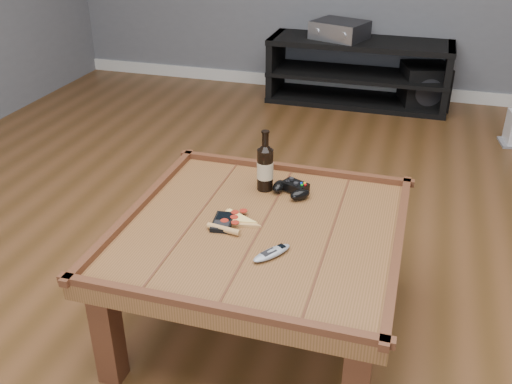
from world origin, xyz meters
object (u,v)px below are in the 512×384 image
(pizza_slice, at_px, (233,221))
(game_console, at_px, (511,129))
(smartphone, at_px, (223,222))
(game_controller, at_px, (292,189))
(coffee_table, at_px, (261,241))
(av_receiver, at_px, (340,30))
(beer_bottle, at_px, (265,166))
(remote_control, at_px, (272,253))
(subwoofer, at_px, (424,86))
(media_console, at_px, (358,72))

(pizza_slice, distance_m, game_console, 2.54)
(smartphone, bearing_deg, pizza_slice, 25.65)
(pizza_slice, bearing_deg, game_controller, 69.24)
(coffee_table, relative_size, game_controller, 6.11)
(pizza_slice, relative_size, av_receiver, 0.52)
(beer_bottle, relative_size, game_controller, 1.50)
(game_controller, xyz_separation_m, game_console, (1.06, 1.92, -0.37))
(smartphone, relative_size, remote_control, 0.88)
(coffee_table, bearing_deg, remote_control, -62.78)
(game_controller, relative_size, subwoofer, 0.41)
(smartphone, xyz_separation_m, av_receiver, (-0.03, 2.77, 0.11))
(smartphone, xyz_separation_m, subwoofer, (0.65, 2.82, -0.29))
(pizza_slice, distance_m, av_receiver, 2.75)
(subwoofer, bearing_deg, remote_control, -114.64)
(media_console, height_order, pizza_slice, media_console)
(game_controller, bearing_deg, pizza_slice, -94.79)
(coffee_table, height_order, av_receiver, av_receiver)
(pizza_slice, distance_m, remote_control, 0.25)
(coffee_table, height_order, game_controller, game_controller)
(pizza_slice, bearing_deg, coffee_table, 8.53)
(media_console, height_order, game_controller, same)
(game_controller, height_order, smartphone, game_controller)
(av_receiver, bearing_deg, remote_control, -64.86)
(coffee_table, distance_m, av_receiver, 2.76)
(media_console, xyz_separation_m, subwoofer, (0.51, 0.05, -0.08))
(game_controller, distance_m, pizza_slice, 0.32)
(av_receiver, relative_size, game_console, 2.04)
(game_controller, xyz_separation_m, smartphone, (-0.19, -0.30, -0.01))
(coffee_table, relative_size, av_receiver, 2.21)
(coffee_table, xyz_separation_m, remote_control, (0.08, -0.16, 0.07))
(coffee_table, distance_m, game_console, 2.48)
(beer_bottle, xyz_separation_m, game_controller, (0.11, -0.01, -0.08))
(pizza_slice, relative_size, game_console, 1.06)
(pizza_slice, height_order, remote_control, same)
(coffee_table, bearing_deg, beer_bottle, 103.13)
(game_controller, bearing_deg, subwoofer, 103.93)
(beer_bottle, xyz_separation_m, pizza_slice, (-0.04, -0.29, -0.09))
(game_controller, distance_m, game_console, 2.22)
(coffee_table, height_order, game_console, coffee_table)
(pizza_slice, bearing_deg, beer_bottle, 90.16)
(beer_bottle, xyz_separation_m, smartphone, (-0.07, -0.31, -0.09))
(coffee_table, height_order, subwoofer, coffee_table)
(media_console, height_order, beer_bottle, beer_bottle)
(subwoofer, height_order, game_console, subwoofer)
(beer_bottle, height_order, remote_control, beer_bottle)
(coffee_table, height_order, pizza_slice, coffee_table)
(av_receiver, bearing_deg, media_console, 21.79)
(game_controller, height_order, subwoofer, game_controller)
(smartphone, relative_size, av_receiver, 0.29)
(coffee_table, distance_m, pizza_slice, 0.13)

